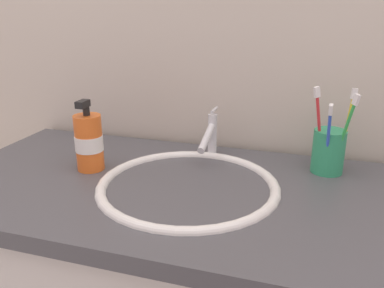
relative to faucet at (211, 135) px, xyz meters
The scene contains 9 objects.
tiled_wall_back 0.27m from the faucet, 84.04° to the left, with size 2.38×0.04×2.40m, color beige.
sink_basin 0.21m from the faucet, 90.00° to the right, with size 0.41×0.41×0.09m.
faucet is the anchor object (origin of this frame).
toothbrush_cup 0.29m from the faucet, ahead, with size 0.08×0.08×0.10m, color #2D9966.
toothbrush_yellow 0.33m from the faucet, ahead, with size 0.03×0.01×0.20m.
toothbrush_red 0.27m from the faucet, ahead, with size 0.04×0.04×0.21m.
toothbrush_blue 0.30m from the faucet, 10.84° to the right, with size 0.01×0.06×0.18m.
toothbrush_green 0.33m from the faucet, ahead, with size 0.05×0.05×0.20m.
soap_dispenser 0.31m from the faucet, 147.11° to the right, with size 0.07×0.07×0.17m.
Camera 1 is at (0.24, -0.77, 1.28)m, focal length 37.37 mm.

